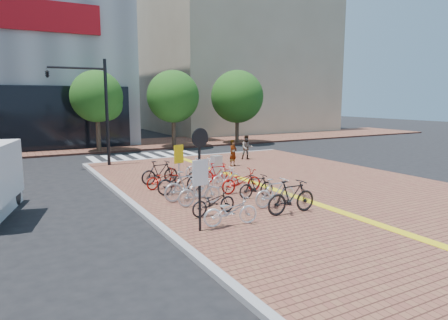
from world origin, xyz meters
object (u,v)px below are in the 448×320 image
bike_9 (257,186)px  bike_11 (226,177)px  bike_5 (164,179)px  traffic_light_pole (80,92)px  bike_4 (180,181)px  notice_sign (200,167)px  bike_8 (276,192)px  bike_0 (231,211)px  bike_10 (241,181)px  bike_3 (187,186)px  utility_box (216,167)px  bike_13 (202,168)px  bike_6 (160,172)px  bike_7 (291,197)px  bike_12 (217,173)px  pedestrian_a (233,153)px  bike_1 (213,202)px  pedestrian_b (247,148)px  yellow_sign (179,158)px  bike_2 (200,192)px

bike_9 → bike_11: 2.17m
bike_5 → bike_9: size_ratio=1.05×
traffic_light_pole → bike_4: bearing=-75.1°
bike_5 → notice_sign: size_ratio=0.54×
bike_8 → notice_sign: (-3.55, -1.13, 1.41)m
bike_0 → bike_10: bearing=-26.2°
bike_3 → bike_9: size_ratio=1.24×
bike_5 → utility_box: (3.12, 0.99, 0.12)m
bike_13 → notice_sign: 8.03m
bike_6 → bike_7: bike_7 is taller
bike_6 → bike_0: bearing=173.6°
bike_0 → bike_4: bearing=6.5°
bike_0 → bike_12: bearing=-14.7°
bike_9 → traffic_light_pole: traffic_light_pole is taller
bike_4 → bike_13: (2.18, 2.39, -0.00)m
bike_7 → pedestrian_a: pedestrian_a is taller
traffic_light_pole → bike_3: bearing=-77.8°
utility_box → notice_sign: notice_sign is taller
bike_0 → bike_6: 6.85m
bike_3 → bike_12: bike_3 is taller
bike_9 → bike_0: bearing=134.8°
bike_0 → utility_box: size_ratio=1.58×
bike_1 → bike_3: (-0.01, 2.19, 0.14)m
bike_12 → pedestrian_b: pedestrian_b is taller
bike_7 → notice_sign: size_ratio=0.63×
bike_5 → yellow_sign: bearing=-95.6°
bike_0 → bike_2: bike_2 is taller
bike_6 → notice_sign: size_ratio=0.59×
bike_1 → pedestrian_b: (7.55, 9.98, 0.33)m
utility_box → traffic_light_pole: traffic_light_pole is taller
bike_0 → utility_box: utility_box is taller
bike_1 → bike_2: bike_2 is taller
utility_box → notice_sign: 8.18m
bike_7 → yellow_sign: (-1.73, 5.80, 0.71)m
bike_6 → bike_13: bike_6 is taller
bike_5 → bike_3: bearing=173.3°
bike_5 → bike_8: (2.51, -4.80, 0.10)m
utility_box → bike_11: bearing=-106.4°
bike_1 → bike_13: (2.35, 5.79, 0.07)m
bike_5 → bike_9: bike_9 is taller
bike_0 → bike_1: (0.06, 1.28, -0.02)m
bike_13 → pedestrian_a: (3.15, 2.42, 0.24)m
bike_1 → bike_10: bearing=-53.9°
bike_0 → bike_9: 3.65m
bike_5 → bike_13: (2.43, 1.18, 0.08)m
bike_1 → pedestrian_b: bearing=-43.7°
bike_1 → yellow_sign: 4.77m
bike_8 → bike_9: (0.13, 1.45, -0.06)m
bike_0 → yellow_sign: (0.73, 5.92, 0.83)m
bike_10 → pedestrian_a: size_ratio=1.23×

